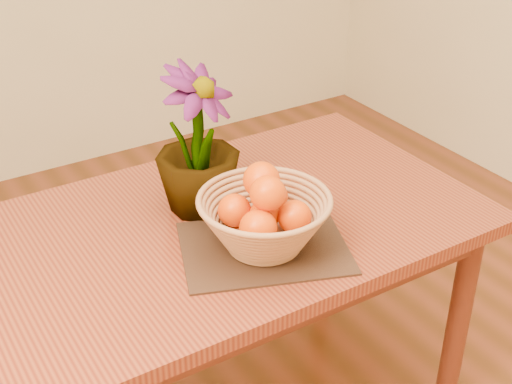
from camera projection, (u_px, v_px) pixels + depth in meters
table at (216, 251)px, 1.88m from camera, size 1.40×0.80×0.75m
placemat at (264, 248)px, 1.73m from camera, size 0.48×0.42×0.01m
wicker_basket at (264, 224)px, 1.70m from camera, size 0.32×0.32×0.13m
orange_pile at (264, 205)px, 1.67m from camera, size 0.19×0.19×0.16m
potted_plant at (197, 142)px, 1.80m from camera, size 0.30×0.30×0.39m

